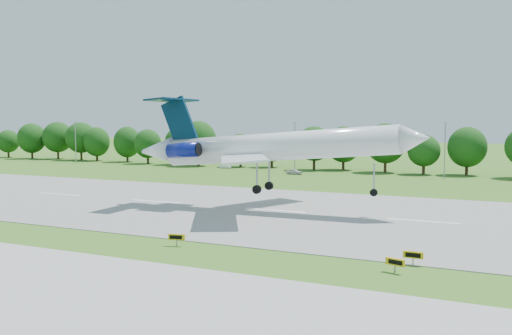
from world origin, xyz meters
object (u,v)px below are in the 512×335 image
(taxi_sign_left, at_px, (177,237))
(service_vehicle_b, at_px, (294,172))
(airliner, at_px, (264,146))
(service_vehicle_a, at_px, (225,166))

(taxi_sign_left, xyz_separation_m, service_vehicle_b, (-18.36, 77.04, -0.25))
(airliner, distance_m, service_vehicle_b, 55.50)
(service_vehicle_a, distance_m, service_vehicle_b, 24.79)
(airliner, xyz_separation_m, taxi_sign_left, (1.90, -24.70, -8.10))
(taxi_sign_left, distance_m, service_vehicle_b, 79.20)
(airliner, height_order, taxi_sign_left, airliner)
(taxi_sign_left, height_order, service_vehicle_a, taxi_sign_left)
(service_vehicle_a, xyz_separation_m, service_vehicle_b, (23.29, -8.50, 0.09))
(airliner, bearing_deg, service_vehicle_a, 118.90)
(service_vehicle_a, height_order, service_vehicle_b, service_vehicle_b)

